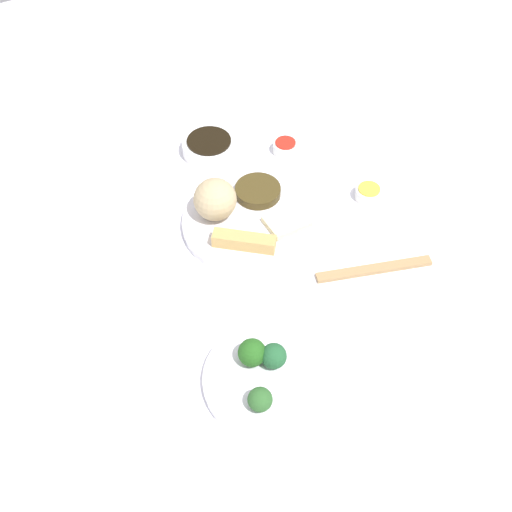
% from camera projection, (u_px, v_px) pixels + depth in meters
% --- Properties ---
extents(tabletop, '(2.20, 2.20, 0.02)m').
position_uv_depth(tabletop, '(250.00, 247.00, 1.27)').
color(tabletop, white).
rests_on(tabletop, ground).
extents(main_plate, '(0.27, 0.27, 0.02)m').
position_uv_depth(main_plate, '(251.00, 222.00, 1.29)').
color(main_plate, white).
rests_on(main_plate, tabletop).
extents(rice_scoop, '(0.08, 0.08, 0.08)m').
position_uv_depth(rice_scoop, '(215.00, 199.00, 1.26)').
color(rice_scoop, tan).
rests_on(rice_scoop, main_plate).
extents(spring_roll, '(0.09, 0.11, 0.03)m').
position_uv_depth(spring_roll, '(244.00, 241.00, 1.23)').
color(spring_roll, tan).
rests_on(spring_roll, main_plate).
extents(crab_rangoon_wonton, '(0.06, 0.08, 0.01)m').
position_uv_depth(crab_rangoon_wonton, '(287.00, 222.00, 1.27)').
color(crab_rangoon_wonton, beige).
rests_on(crab_rangoon_wonton, main_plate).
extents(stir_fry_heap, '(0.09, 0.09, 0.02)m').
position_uv_depth(stir_fry_heap, '(258.00, 191.00, 1.32)').
color(stir_fry_heap, '#433617').
rests_on(stir_fry_heap, main_plate).
extents(broccoli_plate, '(0.22, 0.22, 0.01)m').
position_uv_depth(broccoli_plate, '(270.00, 379.00, 1.07)').
color(broccoli_plate, white).
rests_on(broccoli_plate, tabletop).
extents(broccoli_floret_0, '(0.05, 0.05, 0.05)m').
position_uv_depth(broccoli_floret_0, '(252.00, 353.00, 1.07)').
color(broccoli_floret_0, '#255D1C').
rests_on(broccoli_floret_0, broccoli_plate).
extents(broccoli_floret_1, '(0.04, 0.04, 0.04)m').
position_uv_depth(broccoli_floret_1, '(274.00, 356.00, 1.07)').
color(broccoli_floret_1, '#225A30').
rests_on(broccoli_floret_1, broccoli_plate).
extents(broccoli_floret_2, '(0.04, 0.04, 0.04)m').
position_uv_depth(broccoli_floret_2, '(260.00, 399.00, 1.02)').
color(broccoli_floret_2, '#2E5F2A').
rests_on(broccoli_floret_2, broccoli_plate).
extents(soy_sauce_bowl, '(0.11, 0.11, 0.03)m').
position_uv_depth(soy_sauce_bowl, '(209.00, 147.00, 1.42)').
color(soy_sauce_bowl, white).
rests_on(soy_sauce_bowl, tabletop).
extents(soy_sauce_bowl_liquid, '(0.09, 0.09, 0.00)m').
position_uv_depth(soy_sauce_bowl_liquid, '(209.00, 141.00, 1.41)').
color(soy_sauce_bowl_liquid, black).
rests_on(soy_sauce_bowl_liquid, soy_sauce_bowl).
extents(sauce_ramekin_hot_mustard, '(0.05, 0.05, 0.02)m').
position_uv_depth(sauce_ramekin_hot_mustard, '(370.00, 195.00, 1.33)').
color(sauce_ramekin_hot_mustard, white).
rests_on(sauce_ramekin_hot_mustard, tabletop).
extents(sauce_ramekin_hot_mustard_liquid, '(0.04, 0.04, 0.00)m').
position_uv_depth(sauce_ramekin_hot_mustard_liquid, '(371.00, 190.00, 1.32)').
color(sauce_ramekin_hot_mustard_liquid, yellow).
rests_on(sauce_ramekin_hot_mustard_liquid, sauce_ramekin_hot_mustard).
extents(sauce_ramekin_sweet_and_sour, '(0.05, 0.05, 0.02)m').
position_uv_depth(sauce_ramekin_sweet_and_sour, '(285.00, 148.00, 1.43)').
color(sauce_ramekin_sweet_and_sour, white).
rests_on(sauce_ramekin_sweet_and_sour, tabletop).
extents(sauce_ramekin_sweet_and_sour_liquid, '(0.04, 0.04, 0.00)m').
position_uv_depth(sauce_ramekin_sweet_and_sour_liquid, '(286.00, 143.00, 1.42)').
color(sauce_ramekin_sweet_and_sour_liquid, red).
rests_on(sauce_ramekin_sweet_and_sour_liquid, sauce_ramekin_sweet_and_sour).
extents(chopsticks_pair, '(0.08, 0.21, 0.01)m').
position_uv_depth(chopsticks_pair, '(374.00, 269.00, 1.22)').
color(chopsticks_pair, '#A98354').
rests_on(chopsticks_pair, tabletop).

